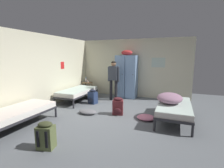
% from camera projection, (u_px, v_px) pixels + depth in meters
% --- Properties ---
extents(ground_plane, '(8.78, 8.78, 0.00)m').
position_uv_depth(ground_plane, '(109.00, 116.00, 5.07)').
color(ground_plane, slate).
extents(room_backdrop, '(4.94, 5.55, 2.56)m').
position_uv_depth(room_backdrop, '(92.00, 70.00, 6.53)').
color(room_backdrop, beige).
rests_on(room_backdrop, ground_plane).
extents(locker_bank, '(0.90, 0.55, 2.07)m').
position_uv_depth(locker_bank, '(126.00, 76.00, 7.23)').
color(locker_bank, '#7A9ECC').
rests_on(locker_bank, ground_plane).
extents(shelf_unit, '(0.38, 0.30, 0.57)m').
position_uv_depth(shelf_unit, '(87.00, 87.00, 7.95)').
color(shelf_unit, brown).
rests_on(shelf_unit, ground_plane).
extents(bed_left_front, '(0.90, 1.90, 0.49)m').
position_uv_depth(bed_left_front, '(18.00, 113.00, 4.23)').
color(bed_left_front, '#28282D').
rests_on(bed_left_front, ground_plane).
extents(bed_right, '(0.90, 1.90, 0.49)m').
position_uv_depth(bed_right, '(174.00, 107.00, 4.67)').
color(bed_right, '#28282D').
rests_on(bed_right, ground_plane).
extents(bed_left_rear, '(0.90, 1.90, 0.49)m').
position_uv_depth(bed_left_rear, '(78.00, 92.00, 6.74)').
color(bed_left_rear, '#28282D').
rests_on(bed_left_rear, ground_plane).
extents(bedding_heap, '(0.70, 0.89, 0.27)m').
position_uv_depth(bedding_heap, '(170.00, 98.00, 4.73)').
color(bedding_heap, gray).
rests_on(bedding_heap, bed_right).
extents(person_traveler, '(0.51, 0.22, 1.62)m').
position_uv_depth(person_traveler, '(114.00, 77.00, 6.76)').
color(person_traveler, black).
rests_on(person_traveler, ground_plane).
extents(water_bottle, '(0.06, 0.06, 0.24)m').
position_uv_depth(water_bottle, '(86.00, 80.00, 7.94)').
color(water_bottle, white).
rests_on(water_bottle, shelf_unit).
extents(lotion_bottle, '(0.06, 0.06, 0.13)m').
position_uv_depth(lotion_bottle, '(88.00, 81.00, 7.84)').
color(lotion_bottle, beige).
rests_on(lotion_bottle, shelf_unit).
extents(backpack_maroon, '(0.37, 0.38, 0.55)m').
position_uv_depth(backpack_maroon, '(118.00, 106.00, 5.15)').
color(backpack_maroon, maroon).
rests_on(backpack_maroon, ground_plane).
extents(backpack_navy, '(0.37, 0.39, 0.55)m').
position_uv_depth(backpack_navy, '(93.00, 97.00, 6.36)').
color(backpack_navy, navy).
rests_on(backpack_navy, ground_plane).
extents(backpack_olive, '(0.37, 0.38, 0.55)m').
position_uv_depth(backpack_olive, '(46.00, 136.00, 3.25)').
color(backpack_olive, '#566038').
rests_on(backpack_olive, ground_plane).
extents(clothes_pile_grey, '(0.58, 0.38, 0.13)m').
position_uv_depth(clothes_pile_grey, '(88.00, 112.00, 5.25)').
color(clothes_pile_grey, slate).
rests_on(clothes_pile_grey, ground_plane).
extents(clothes_pile_pink, '(0.52, 0.47, 0.12)m').
position_uv_depth(clothes_pile_pink, '(146.00, 117.00, 4.77)').
color(clothes_pile_pink, pink).
rests_on(clothes_pile_pink, ground_plane).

